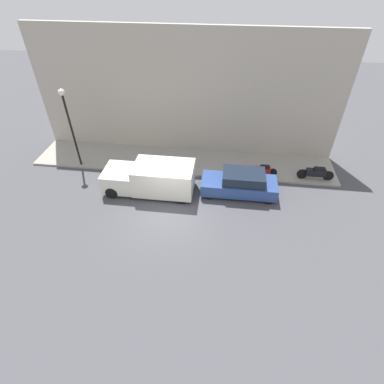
{
  "coord_description": "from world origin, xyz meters",
  "views": [
    {
      "loc": [
        -11.29,
        -2.61,
        10.76
      ],
      "look_at": [
        1.2,
        -1.06,
        0.6
      ],
      "focal_mm": 28.0,
      "sensor_mm": 36.0,
      "label": 1
    }
  ],
  "objects_px": {
    "motorcycle_blue": "(178,164)",
    "motorcycle_black": "(316,173)",
    "delivery_van": "(151,178)",
    "streetlamp": "(68,115)",
    "parked_car": "(240,183)",
    "motorcycle_red": "(262,170)"
  },
  "relations": [
    {
      "from": "parked_car",
      "to": "streetlamp",
      "type": "xyz_separation_m",
      "value": [
        1.56,
        10.04,
        2.78
      ]
    },
    {
      "from": "delivery_van",
      "to": "motorcycle_black",
      "type": "xyz_separation_m",
      "value": [
        2.1,
        -9.43,
        -0.32
      ]
    },
    {
      "from": "parked_car",
      "to": "motorcycle_red",
      "type": "height_order",
      "value": "parked_car"
    },
    {
      "from": "delivery_van",
      "to": "motorcycle_black",
      "type": "relative_size",
      "value": 2.39
    },
    {
      "from": "delivery_van",
      "to": "streetlamp",
      "type": "bearing_deg",
      "value": 68.99
    },
    {
      "from": "motorcycle_red",
      "to": "delivery_van",
      "type": "bearing_deg",
      "value": 108.38
    },
    {
      "from": "parked_car",
      "to": "motorcycle_blue",
      "type": "bearing_deg",
      "value": 65.42
    },
    {
      "from": "motorcycle_black",
      "to": "motorcycle_red",
      "type": "bearing_deg",
      "value": 89.93
    },
    {
      "from": "parked_car",
      "to": "streetlamp",
      "type": "height_order",
      "value": "streetlamp"
    },
    {
      "from": "delivery_van",
      "to": "streetlamp",
      "type": "relative_size",
      "value": 1.04
    },
    {
      "from": "parked_car",
      "to": "motorcycle_blue",
      "type": "xyz_separation_m",
      "value": [
        1.72,
        3.76,
        -0.11
      ]
    },
    {
      "from": "delivery_van",
      "to": "motorcycle_blue",
      "type": "relative_size",
      "value": 2.86
    },
    {
      "from": "delivery_van",
      "to": "motorcycle_red",
      "type": "height_order",
      "value": "delivery_van"
    },
    {
      "from": "motorcycle_blue",
      "to": "parked_car",
      "type": "bearing_deg",
      "value": -114.58
    },
    {
      "from": "motorcycle_black",
      "to": "motorcycle_blue",
      "type": "bearing_deg",
      "value": 89.98
    },
    {
      "from": "motorcycle_blue",
      "to": "streetlamp",
      "type": "height_order",
      "value": "streetlamp"
    },
    {
      "from": "motorcycle_blue",
      "to": "motorcycle_black",
      "type": "height_order",
      "value": "motorcycle_blue"
    },
    {
      "from": "motorcycle_red",
      "to": "parked_car",
      "type": "bearing_deg",
      "value": 141.84
    },
    {
      "from": "motorcycle_blue",
      "to": "motorcycle_black",
      "type": "distance_m",
      "value": 8.21
    },
    {
      "from": "parked_car",
      "to": "delivery_van",
      "type": "xyz_separation_m",
      "value": [
        -0.38,
        4.98,
        0.22
      ]
    },
    {
      "from": "delivery_van",
      "to": "motorcycle_blue",
      "type": "xyz_separation_m",
      "value": [
        2.1,
        -1.22,
        -0.33
      ]
    },
    {
      "from": "delivery_van",
      "to": "streetlamp",
      "type": "height_order",
      "value": "streetlamp"
    }
  ]
}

